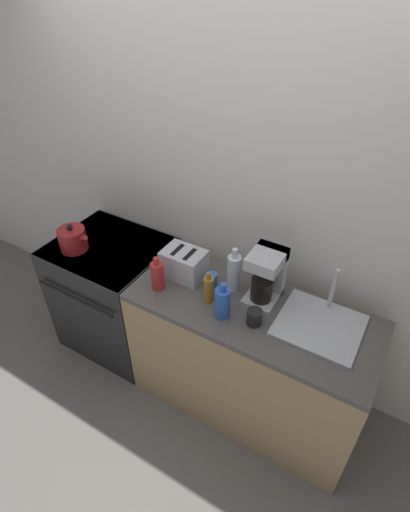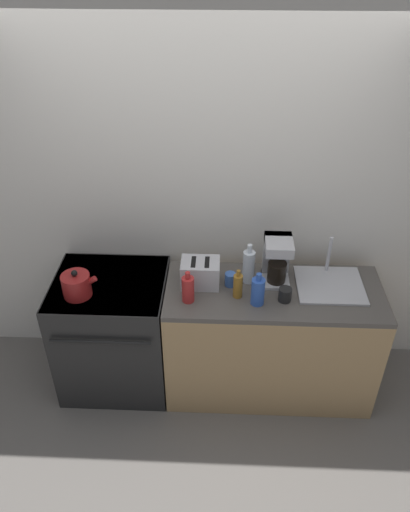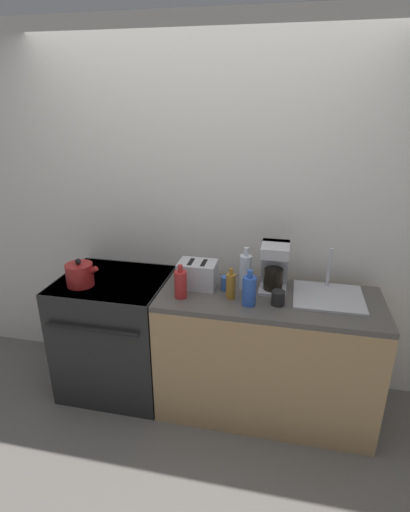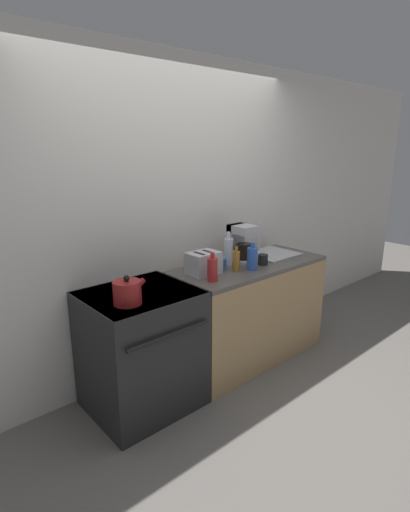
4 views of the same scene
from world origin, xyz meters
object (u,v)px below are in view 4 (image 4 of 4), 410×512
object	(u,v)px
bottle_blue	(252,258)
stove	(142,348)
cup_black	(263,260)
cup_blue	(222,264)
kettle	(127,292)
bottle_red	(212,269)
coffee_maker	(240,242)
bottle_amber	(236,261)
bottle_clear	(228,251)
toaster	(204,263)

from	to	relation	value
bottle_blue	stove	bearing A→B (deg)	170.45
cup_black	cup_blue	bearing A→B (deg)	157.73
kettle	bottle_red	size ratio (longest dim) A/B	1.04
bottle_red	stove	bearing A→B (deg)	163.82
bottle_blue	cup_black	bearing A→B (deg)	11.58
cup_black	cup_blue	distance (m)	0.38
coffee_maker	bottle_blue	world-z (taller)	coffee_maker
bottle_amber	cup_blue	xyz separation A→B (m)	(-0.05, 0.11, -0.04)
bottle_clear	stove	bearing A→B (deg)	-176.12
stove	bottle_blue	distance (m)	1.13
kettle	coffee_maker	xyz separation A→B (m)	(1.29, 0.23, 0.09)
toaster	bottle_amber	size ratio (longest dim) A/B	1.23
bottle_red	cup_black	distance (m)	0.62
toaster	bottle_amber	world-z (taller)	bottle_amber
stove	cup_blue	xyz separation A→B (m)	(0.82, 0.01, 0.48)
bottle_blue	bottle_red	size ratio (longest dim) A/B	1.04
stove	bottle_amber	bearing A→B (deg)	-6.76
bottle_clear	cup_blue	distance (m)	0.15
stove	cup_blue	distance (m)	0.95
toaster	coffee_maker	xyz separation A→B (m)	(0.50, 0.08, 0.08)
bottle_clear	cup_black	xyz separation A→B (m)	(0.23, -0.19, -0.08)
bottle_amber	bottle_blue	size ratio (longest dim) A/B	0.89
bottle_blue	kettle	bearing A→B (deg)	178.36
stove	bottle_clear	distance (m)	1.09
cup_black	bottle_amber	bearing A→B (deg)	174.75
toaster	bottle_clear	bearing A→B (deg)	7.94
stove	cup_black	xyz separation A→B (m)	(1.16, -0.13, 0.48)
stove	bottle_amber	distance (m)	1.01
coffee_maker	bottle_amber	xyz separation A→B (m)	(-0.26, -0.20, -0.08)
toaster	bottle_blue	distance (m)	0.41
cup_blue	bottle_clear	bearing A→B (deg)	23.12
kettle	coffee_maker	size ratio (longest dim) A/B	0.72
cup_black	cup_blue	size ratio (longest dim) A/B	0.98
toaster	cup_blue	xyz separation A→B (m)	(0.20, -0.01, -0.04)
stove	bottle_red	size ratio (longest dim) A/B	4.02
kettle	bottle_amber	world-z (taller)	bottle_amber
bottle_amber	toaster	bearing A→B (deg)	153.64
cup_blue	bottle_red	bearing A→B (deg)	-147.12
toaster	cup_black	xyz separation A→B (m)	(0.55, -0.15, -0.04)
cup_black	stove	bearing A→B (deg)	173.63
kettle	bottle_amber	distance (m)	1.03
bottle_amber	bottle_clear	distance (m)	0.18
stove	bottle_blue	world-z (taller)	bottle_blue
cup_black	bottle_blue	bearing A→B (deg)	-168.42
coffee_maker	bottle_red	world-z (taller)	coffee_maker
bottle_clear	cup_blue	size ratio (longest dim) A/B	3.09
kettle	bottle_blue	xyz separation A→B (m)	(1.15, -0.03, 0.02)
toaster	cup_blue	world-z (taller)	toaster
bottle_blue	cup_black	distance (m)	0.19
stove	kettle	world-z (taller)	kettle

